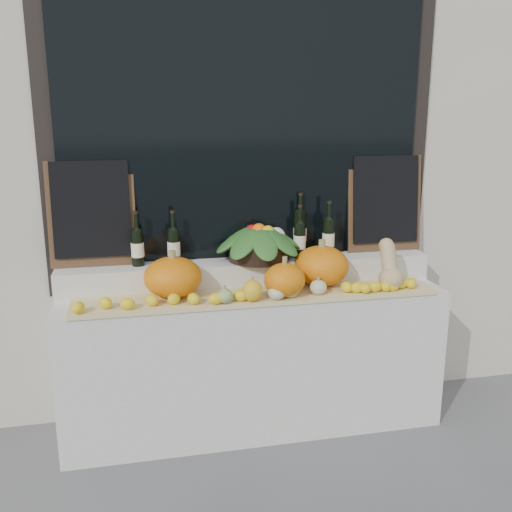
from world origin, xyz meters
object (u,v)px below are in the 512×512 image
produce_bowl (259,242)px  wine_bottle_tall (300,232)px  butternut_squash (390,268)px  pumpkin_left (173,277)px  pumpkin_right (321,266)px

produce_bowl → wine_bottle_tall: wine_bottle_tall is taller
butternut_squash → produce_bowl: size_ratio=0.51×
pumpkin_left → produce_bowl: bearing=20.4°
produce_bowl → wine_bottle_tall: 0.30m
pumpkin_left → butternut_squash: 1.28m
produce_bowl → wine_bottle_tall: (0.28, 0.08, 0.03)m
pumpkin_right → butternut_squash: (0.38, -0.14, 0.00)m
butternut_squash → wine_bottle_tall: bearing=139.1°
wine_bottle_tall → pumpkin_right: bearing=-75.1°
pumpkin_right → wine_bottle_tall: bearing=104.9°
pumpkin_right → wine_bottle_tall: (-0.07, 0.24, 0.16)m
pumpkin_left → pumpkin_right: pumpkin_right is taller
pumpkin_right → produce_bowl: 0.41m
pumpkin_right → butternut_squash: bearing=-20.3°
pumpkin_left → wine_bottle_tall: size_ratio=0.83×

